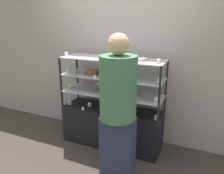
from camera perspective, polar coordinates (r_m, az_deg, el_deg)
ground_plane at (r=3.54m, az=0.00°, el=-14.43°), size 20.00×20.00×0.00m
back_wall at (r=3.41m, az=2.63°, el=7.77°), size 8.00×0.05×2.60m
display_base at (r=3.40m, az=0.00°, el=-10.25°), size 1.49×0.47×0.58m
display_riser_lower at (r=3.19m, az=0.00°, el=-1.76°), size 1.49×0.47×0.25m
display_riser_middle at (r=3.11m, az=0.00°, el=2.65°), size 1.49×0.47×0.25m
display_riser_upper at (r=3.06m, az=0.00°, el=7.23°), size 1.49×0.47×0.25m
layer_cake_centerpiece at (r=3.27m, az=-2.65°, el=0.13°), size 0.17×0.17×0.12m
sheet_cake_frosted at (r=3.21m, az=-5.10°, el=3.82°), size 0.19×0.16×0.06m
cupcake_0 at (r=3.49m, az=-10.98°, el=-3.94°), size 0.06×0.06×0.07m
cupcake_1 at (r=3.37m, az=-5.86°, el=-4.50°), size 0.06×0.06×0.07m
cupcake_2 at (r=3.16m, az=-0.63°, el=-5.95°), size 0.06×0.06×0.07m
cupcake_3 at (r=3.09m, az=5.31°, el=-6.56°), size 0.06×0.06×0.07m
cupcake_4 at (r=2.98m, az=11.50°, el=-7.80°), size 0.06×0.06×0.07m
price_tag_0 at (r=3.25m, az=-7.62°, el=-5.61°), size 0.04×0.00×0.04m
cupcake_5 at (r=3.45m, az=-10.78°, el=0.30°), size 0.07×0.07×0.08m
cupcake_6 at (r=3.09m, az=-0.61°, el=-1.38°), size 0.07×0.07×0.08m
cupcake_7 at (r=2.87m, az=11.52°, el=-3.26°), size 0.07×0.07×0.08m
price_tag_1 at (r=2.86m, az=4.96°, el=-3.34°), size 0.04×0.00×0.04m
cupcake_8 at (r=3.36m, az=-11.41°, el=4.25°), size 0.06×0.06×0.07m
cupcake_9 at (r=2.97m, az=3.64°, el=2.86°), size 0.06×0.06×0.07m
cupcake_10 at (r=2.80m, az=12.24°, el=1.56°), size 0.06×0.06×0.07m
price_tag_2 at (r=2.99m, az=-4.48°, el=2.66°), size 0.04×0.00×0.04m
cupcake_11 at (r=3.32m, az=-11.84°, el=8.43°), size 0.05×0.05×0.06m
cupcake_12 at (r=2.97m, az=-0.72°, el=7.79°), size 0.05×0.05×0.06m
cupcake_13 at (r=2.73m, az=12.11°, el=6.54°), size 0.05×0.05×0.06m
price_tag_3 at (r=2.86m, az=-1.79°, el=7.24°), size 0.04×0.00×0.04m
donut_glazed at (r=2.93m, az=7.81°, el=7.28°), size 0.14×0.14×0.04m
customer_figure at (r=2.42m, az=1.56°, el=-5.45°), size 0.41×0.41×1.74m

